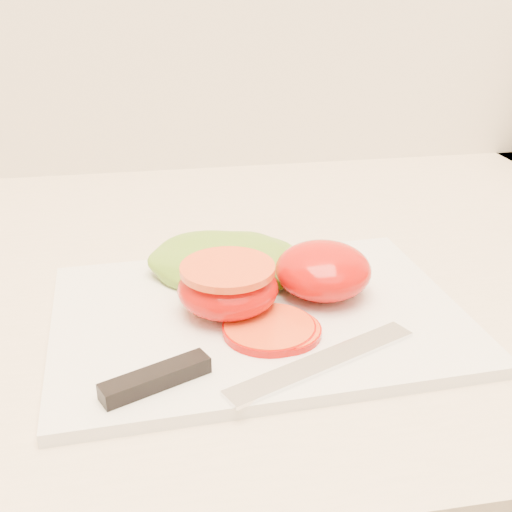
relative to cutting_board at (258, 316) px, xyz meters
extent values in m
cube|color=beige|center=(0.28, 0.11, -0.02)|extent=(3.92, 0.65, 0.03)
cube|color=silver|center=(0.00, 0.00, 0.00)|extent=(0.34, 0.25, 0.01)
ellipsoid|color=#BA0A00|center=(0.06, 0.02, 0.03)|extent=(0.08, 0.08, 0.05)
ellipsoid|color=#BA0A00|center=(-0.02, 0.00, 0.03)|extent=(0.08, 0.08, 0.04)
cylinder|color=red|center=(-0.02, 0.00, 0.04)|extent=(0.08, 0.08, 0.01)
cylinder|color=orange|center=(0.00, -0.03, 0.01)|extent=(0.07, 0.07, 0.01)
cylinder|color=orange|center=(0.01, -0.04, 0.01)|extent=(0.06, 0.06, 0.01)
ellipsoid|color=#619728|center=(-0.02, 0.07, 0.02)|extent=(0.16, 0.13, 0.03)
cube|color=silver|center=(0.03, -0.08, 0.01)|extent=(0.15, 0.08, 0.00)
cube|color=black|center=(-0.09, -0.09, 0.01)|extent=(0.08, 0.05, 0.01)
camera|label=1|loc=(-0.08, -0.45, 0.27)|focal=45.00mm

